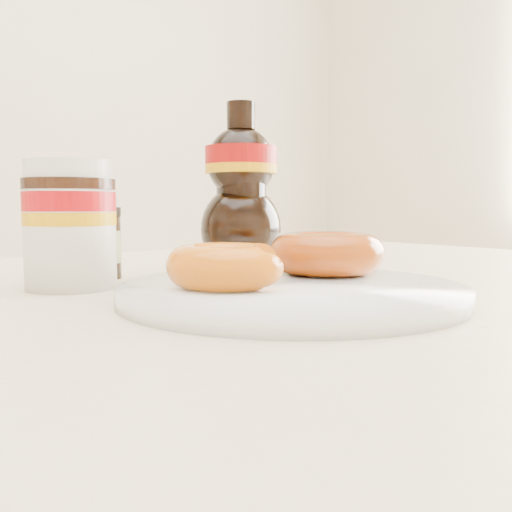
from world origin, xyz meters
TOP-DOWN VIEW (x-y plane):
  - dining_table at (0.00, 0.10)m, footprint 1.40×0.90m
  - plate at (-0.00, -0.02)m, footprint 0.30×0.30m
  - donut_bitten at (-0.05, -0.00)m, footprint 0.10×0.10m
  - donut_whole at (0.08, 0.02)m, footprint 0.13×0.13m
  - nutella_jar at (-0.13, 0.16)m, footprint 0.09×0.09m
  - syrup_bottle at (0.11, 0.21)m, footprint 0.12×0.10m
  - dark_jar at (-0.07, 0.22)m, footprint 0.05×0.05m

SIDE VIEW (x-z plane):
  - dining_table at x=0.00m, z-range 0.29..1.04m
  - plate at x=0.00m, z-range 0.75..0.77m
  - donut_bitten at x=-0.05m, z-range 0.76..0.80m
  - donut_whole at x=0.08m, z-range 0.76..0.80m
  - dark_jar at x=-0.07m, z-range 0.75..0.83m
  - nutella_jar at x=-0.13m, z-range 0.76..0.88m
  - syrup_bottle at x=0.11m, z-range 0.75..0.96m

